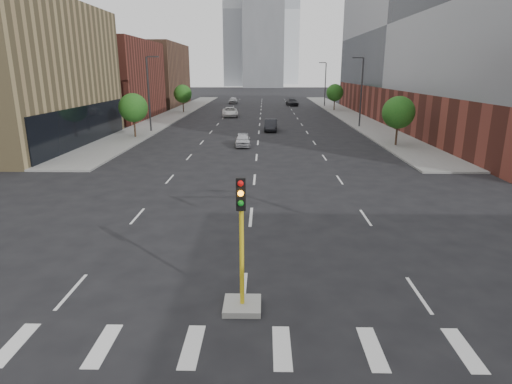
{
  "coord_description": "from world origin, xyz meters",
  "views": [
    {
      "loc": [
        0.68,
        -3.22,
        7.39
      ],
      "look_at": [
        0.35,
        13.97,
        2.5
      ],
      "focal_mm": 30.0,
      "sensor_mm": 36.0,
      "label": 1
    }
  ],
  "objects_px": {
    "median_traffic_signal": "(242,282)",
    "car_mid_right": "(271,125)",
    "car_deep_right": "(292,102)",
    "car_near_left": "(243,140)",
    "car_far_left": "(230,112)",
    "car_distant": "(233,100)"
  },
  "relations": [
    {
      "from": "median_traffic_signal",
      "to": "car_mid_right",
      "type": "bearing_deg",
      "value": 87.97
    },
    {
      "from": "median_traffic_signal",
      "to": "car_deep_right",
      "type": "distance_m",
      "value": 83.19
    },
    {
      "from": "car_near_left",
      "to": "car_deep_right",
      "type": "xyz_separation_m",
      "value": [
        8.2,
        52.05,
        0.09
      ]
    },
    {
      "from": "car_near_left",
      "to": "car_mid_right",
      "type": "relative_size",
      "value": 0.88
    },
    {
      "from": "car_mid_right",
      "to": "car_near_left",
      "type": "bearing_deg",
      "value": -102.78
    },
    {
      "from": "car_far_left",
      "to": "car_distant",
      "type": "relative_size",
      "value": 1.2
    },
    {
      "from": "car_mid_right",
      "to": "car_deep_right",
      "type": "distance_m",
      "value": 40.97
    },
    {
      "from": "car_distant",
      "to": "car_mid_right",
      "type": "bearing_deg",
      "value": -79.16
    },
    {
      "from": "car_near_left",
      "to": "car_mid_right",
      "type": "xyz_separation_m",
      "value": [
        3.0,
        11.41,
        0.07
      ]
    },
    {
      "from": "car_near_left",
      "to": "car_distant",
      "type": "relative_size",
      "value": 0.85
    },
    {
      "from": "car_far_left",
      "to": "car_near_left",
      "type": "bearing_deg",
      "value": -88.82
    },
    {
      "from": "car_mid_right",
      "to": "median_traffic_signal",
      "type": "bearing_deg",
      "value": -90.07
    },
    {
      "from": "median_traffic_signal",
      "to": "car_deep_right",
      "type": "xyz_separation_m",
      "value": [
        6.7,
        82.92,
        -0.22
      ]
    },
    {
      "from": "car_mid_right",
      "to": "car_distant",
      "type": "bearing_deg",
      "value": 101.74
    },
    {
      "from": "car_far_left",
      "to": "car_deep_right",
      "type": "xyz_separation_m",
      "value": [
        11.75,
        23.29,
        -0.01
      ]
    },
    {
      "from": "car_mid_right",
      "to": "car_distant",
      "type": "relative_size",
      "value": 0.96
    },
    {
      "from": "car_far_left",
      "to": "car_deep_right",
      "type": "distance_m",
      "value": 26.08
    },
    {
      "from": "car_distant",
      "to": "median_traffic_signal",
      "type": "bearing_deg",
      "value": -84.74
    },
    {
      "from": "car_deep_right",
      "to": "car_distant",
      "type": "xyz_separation_m",
      "value": [
        -13.24,
        5.97,
        0.03
      ]
    },
    {
      "from": "median_traffic_signal",
      "to": "car_far_left",
      "type": "distance_m",
      "value": 59.84
    },
    {
      "from": "car_far_left",
      "to": "car_mid_right",
      "type": "bearing_deg",
      "value": -75.18
    },
    {
      "from": "median_traffic_signal",
      "to": "car_far_left",
      "type": "xyz_separation_m",
      "value": [
        -5.05,
        59.63,
        -0.2
      ]
    }
  ]
}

